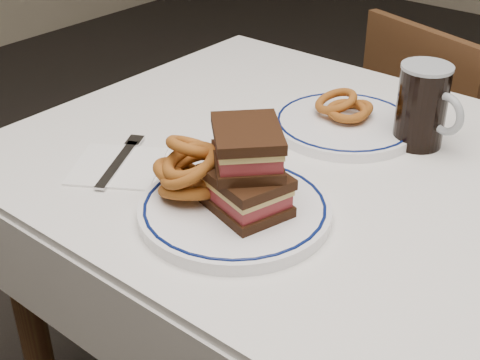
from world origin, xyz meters
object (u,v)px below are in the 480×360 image
Objects in this scene: chair_far at (434,153)px; reuben_sandwich at (247,169)px; main_plate at (235,210)px; beer_mug at (423,105)px; far_plate at (345,124)px.

reuben_sandwich is at bearing -84.41° from chair_far.
reuben_sandwich reaches higher than main_plate.
beer_mug reaches higher than reuben_sandwich.
chair_far is 1.00m from main_plate.
beer_mug is (0.10, 0.39, 0.06)m from main_plate.
chair_far is 0.67m from far_plate.
chair_far is 1.01m from reuben_sandwich.
chair_far is 5.44× the size of beer_mug.
reuben_sandwich is 0.35m from far_plate.
chair_far is at bearing 108.23° from beer_mug.
reuben_sandwich is (0.09, -0.93, 0.39)m from chair_far.
main_plate is 1.84× the size of reuben_sandwich.
beer_mug is at bearing 76.37° from reuben_sandwich.
main_plate is at bearing -105.07° from beer_mug.
main_plate is at bearing -85.22° from far_plate.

